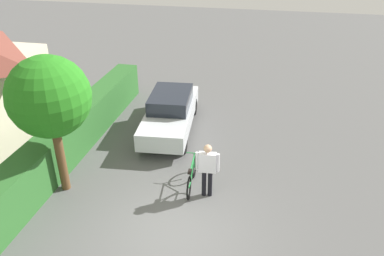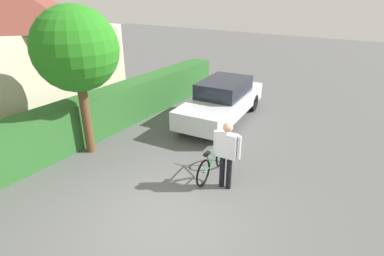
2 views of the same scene
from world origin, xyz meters
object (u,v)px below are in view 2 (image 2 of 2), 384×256
object	(u,v)px
tree_kerbside	(76,50)
person_rider	(227,151)
parked_car_near	(222,100)
bicycle	(213,162)

from	to	relation	value
tree_kerbside	person_rider	bearing A→B (deg)	-82.65
parked_car_near	tree_kerbside	xyz separation A→B (m)	(-4.29, 2.17, 2.22)
bicycle	person_rider	world-z (taller)	person_rider
parked_car_near	person_rider	world-z (taller)	person_rider
bicycle	tree_kerbside	world-z (taller)	tree_kerbside
bicycle	person_rider	bearing A→B (deg)	-120.78
parked_car_near	tree_kerbside	world-z (taller)	tree_kerbside
parked_car_near	bicycle	bearing A→B (deg)	-155.52
person_rider	parked_car_near	bearing A→B (deg)	29.15
tree_kerbside	parked_car_near	bearing A→B (deg)	-26.85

